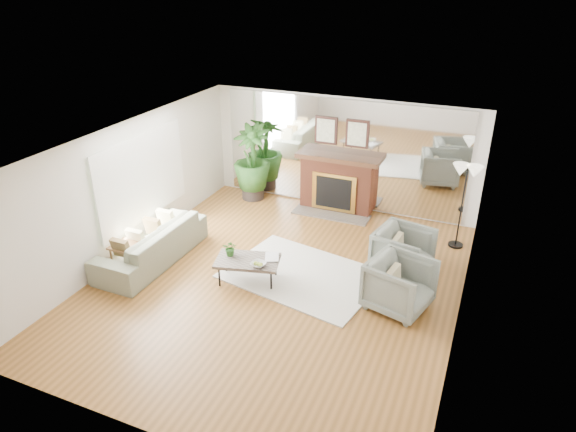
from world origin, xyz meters
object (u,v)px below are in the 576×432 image
at_px(side_table, 126,249).
at_px(sofa, 151,243).
at_px(floor_lamp, 466,178).
at_px(armchair_front, 400,285).
at_px(armchair_back, 403,252).
at_px(potted_ficus, 252,160).
at_px(coffee_table, 248,261).
at_px(fireplace, 337,182).

bearing_deg(side_table, sofa, 71.18).
xyz_separation_m(sofa, floor_lamp, (5.15, 2.76, 1.09)).
bearing_deg(armchair_front, armchair_back, 23.91).
height_order(sofa, side_table, sofa).
distance_m(side_table, floor_lamp, 6.31).
xyz_separation_m(sofa, potted_ficus, (0.45, 3.29, 0.60)).
xyz_separation_m(sofa, side_table, (-0.17, -0.49, 0.10)).
distance_m(coffee_table, sofa, 1.97).
bearing_deg(coffee_table, sofa, -178.64).
bearing_deg(floor_lamp, fireplace, 165.56).
xyz_separation_m(armchair_back, potted_ficus, (-3.91, 1.92, 0.53)).
height_order(sofa, floor_lamp, floor_lamp).
relative_size(sofa, armchair_back, 2.58).
height_order(fireplace, sofa, fireplace).
xyz_separation_m(armchair_back, floor_lamp, (0.79, 1.39, 1.02)).
xyz_separation_m(side_table, potted_ficus, (0.62, 3.79, 0.51)).
xyz_separation_m(armchair_front, side_table, (-4.69, -0.78, 0.02)).
relative_size(side_table, floor_lamp, 0.31).
bearing_deg(sofa, coffee_table, 91.99).
relative_size(side_table, potted_ficus, 0.30).
height_order(coffee_table, floor_lamp, floor_lamp).
distance_m(armchair_front, floor_lamp, 2.74).
bearing_deg(side_table, coffee_table, 14.15).
bearing_deg(sofa, armchair_front, 94.34).
bearing_deg(floor_lamp, armchair_back, -119.56).
relative_size(sofa, armchair_front, 2.55).
relative_size(coffee_table, floor_lamp, 0.71).
bearing_deg(sofa, armchair_back, 108.06).
distance_m(coffee_table, potted_ficus, 3.63).
xyz_separation_m(coffee_table, armchair_front, (2.56, 0.25, 0.03)).
xyz_separation_m(fireplace, side_table, (-2.62, -3.94, -0.22)).
xyz_separation_m(armchair_back, side_table, (-4.53, -1.86, 0.02)).
relative_size(fireplace, sofa, 0.86).
bearing_deg(sofa, potted_ficus, 172.89).
bearing_deg(fireplace, armchair_front, -56.69).
bearing_deg(armchair_front, sofa, 108.95).
height_order(sofa, armchair_front, armchair_front).
bearing_deg(coffee_table, armchair_front, 5.51).
height_order(fireplace, armchair_back, fireplace).
distance_m(sofa, floor_lamp, 5.94).
bearing_deg(fireplace, coffee_table, -98.10).
distance_m(fireplace, sofa, 4.25).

